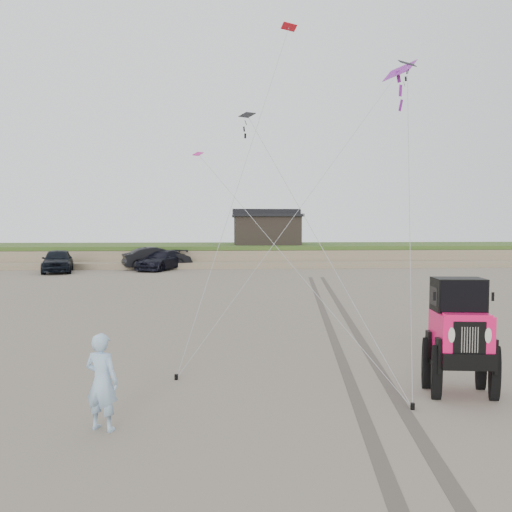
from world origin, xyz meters
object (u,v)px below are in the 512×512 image
object	(u,v)px
truck_b	(157,258)
truck_c	(162,260)
truck_a	(58,261)
jeep	(460,349)
cabin	(266,228)
man	(102,382)

from	to	relation	value
truck_b	truck_c	xyz separation A→B (m)	(0.47, -0.81, -0.11)
truck_b	truck_c	distance (m)	0.94
truck_a	jeep	size ratio (longest dim) A/B	1.02
cabin	truck_c	xyz separation A→B (m)	(-8.94, -7.60, -2.47)
cabin	jeep	xyz separation A→B (m)	(0.51, -37.56, -2.30)
cabin	man	size ratio (longest dim) A/B	3.94
truck_c	man	distance (m)	31.36
cabin	truck_a	size ratio (longest dim) A/B	1.25
truck_a	truck_c	world-z (taller)	truck_a
cabin	jeep	distance (m)	37.64
truck_c	man	world-z (taller)	man
man	cabin	bearing A→B (deg)	-77.20
truck_a	jeep	distance (m)	33.11
man	truck_b	bearing A→B (deg)	-62.43
truck_b	truck_c	bearing A→B (deg)	-169.25
truck_b	man	xyz separation A→B (m)	(3.18, -32.05, -0.07)
truck_a	truck_c	size ratio (longest dim) A/B	0.96
jeep	truck_a	bearing A→B (deg)	128.07
truck_a	truck_b	bearing A→B (deg)	4.75
truck_b	man	size ratio (longest dim) A/B	3.30
cabin	man	bearing A→B (deg)	-99.10
jeep	man	xyz separation A→B (m)	(-6.73, -1.28, -0.12)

